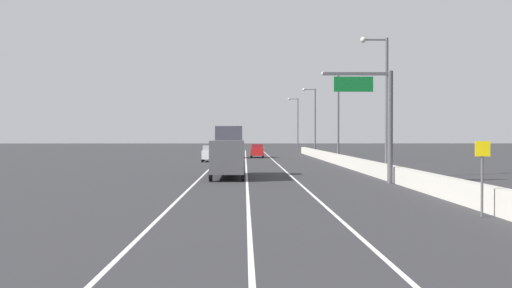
{
  "coord_description": "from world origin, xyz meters",
  "views": [
    {
      "loc": [
        -2.16,
        -8.0,
        3.25
      ],
      "look_at": [
        -1.05,
        51.8,
        2.35
      ],
      "focal_mm": 43.2,
      "sensor_mm": 36.0,
      "label": 1
    }
  ],
  "objects_px": {
    "speed_advisory_sign": "(482,172)",
    "lamp_post_right_fourth": "(314,117)",
    "lamp_post_right_third": "(336,111)",
    "car_gray_1": "(235,151)",
    "car_green_3": "(216,151)",
    "car_red_2": "(257,151)",
    "lamp_post_right_fifth": "(297,121)",
    "car_white_0": "(210,154)",
    "lamp_post_right_second": "(383,97)",
    "box_truck": "(228,154)",
    "overhead_sign_gantry": "(379,113)"
  },
  "relations": [
    {
      "from": "lamp_post_right_second",
      "to": "lamp_post_right_third",
      "type": "distance_m",
      "value": 25.7
    },
    {
      "from": "lamp_post_right_fifth",
      "to": "lamp_post_right_fourth",
      "type": "bearing_deg",
      "value": -88.81
    },
    {
      "from": "lamp_post_right_third",
      "to": "lamp_post_right_fourth",
      "type": "distance_m",
      "value": 25.7
    },
    {
      "from": "lamp_post_right_third",
      "to": "box_truck",
      "type": "xyz_separation_m",
      "value": [
        -12.04,
        -25.32,
        -4.31
      ]
    },
    {
      "from": "lamp_post_right_second",
      "to": "lamp_post_right_fifth",
      "type": "xyz_separation_m",
      "value": [
        -0.08,
        77.09,
        0.0
      ]
    },
    {
      "from": "speed_advisory_sign",
      "to": "lamp_post_right_fourth",
      "type": "xyz_separation_m",
      "value": [
        1.63,
        73.9,
        4.34
      ]
    },
    {
      "from": "speed_advisory_sign",
      "to": "lamp_post_right_fifth",
      "type": "distance_m",
      "value": 99.7
    },
    {
      "from": "speed_advisory_sign",
      "to": "car_gray_1",
      "type": "height_order",
      "value": "speed_advisory_sign"
    },
    {
      "from": "lamp_post_right_second",
      "to": "car_green_3",
      "type": "xyz_separation_m",
      "value": [
        -14.64,
        40.15,
        -5.12
      ]
    },
    {
      "from": "lamp_post_right_third",
      "to": "car_white_0",
      "type": "bearing_deg",
      "value": 170.47
    },
    {
      "from": "car_green_3",
      "to": "lamp_post_right_second",
      "type": "bearing_deg",
      "value": -69.97
    },
    {
      "from": "car_red_2",
      "to": "car_green_3",
      "type": "height_order",
      "value": "car_green_3"
    },
    {
      "from": "car_white_0",
      "to": "lamp_post_right_second",
      "type": "bearing_deg",
      "value": -62.41
    },
    {
      "from": "overhead_sign_gantry",
      "to": "lamp_post_right_second",
      "type": "relative_size",
      "value": 0.7
    },
    {
      "from": "lamp_post_right_second",
      "to": "car_gray_1",
      "type": "distance_m",
      "value": 42.11
    },
    {
      "from": "speed_advisory_sign",
      "to": "box_truck",
      "type": "bearing_deg",
      "value": 114.91
    },
    {
      "from": "car_green_3",
      "to": "lamp_post_right_fourth",
      "type": "bearing_deg",
      "value": 36.7
    },
    {
      "from": "car_green_3",
      "to": "box_truck",
      "type": "xyz_separation_m",
      "value": [
        2.83,
        -39.77,
        0.81
      ]
    },
    {
      "from": "car_red_2",
      "to": "car_green_3",
      "type": "xyz_separation_m",
      "value": [
        -5.88,
        -0.91,
        0.01
      ]
    },
    {
      "from": "overhead_sign_gantry",
      "to": "lamp_post_right_third",
      "type": "xyz_separation_m",
      "value": [
        1.86,
        31.59,
        1.37
      ]
    },
    {
      "from": "lamp_post_right_third",
      "to": "car_gray_1",
      "type": "relative_size",
      "value": 2.54
    },
    {
      "from": "overhead_sign_gantry",
      "to": "box_truck",
      "type": "relative_size",
      "value": 0.79
    },
    {
      "from": "overhead_sign_gantry",
      "to": "car_gray_1",
      "type": "bearing_deg",
      "value": 102.6
    },
    {
      "from": "car_red_2",
      "to": "car_white_0",
      "type": "bearing_deg",
      "value": -114.98
    },
    {
      "from": "lamp_post_right_third",
      "to": "car_gray_1",
      "type": "distance_m",
      "value": 19.5
    },
    {
      "from": "car_gray_1",
      "to": "box_truck",
      "type": "relative_size",
      "value": 0.44
    },
    {
      "from": "overhead_sign_gantry",
      "to": "car_red_2",
      "type": "distance_m",
      "value": 47.63
    },
    {
      "from": "lamp_post_right_second",
      "to": "car_green_3",
      "type": "relative_size",
      "value": 2.44
    },
    {
      "from": "lamp_post_right_third",
      "to": "lamp_post_right_fifth",
      "type": "xyz_separation_m",
      "value": [
        -0.32,
        51.39,
        0.0
      ]
    },
    {
      "from": "lamp_post_right_third",
      "to": "car_green_3",
      "type": "distance_m",
      "value": 21.36
    },
    {
      "from": "overhead_sign_gantry",
      "to": "box_truck",
      "type": "distance_m",
      "value": 12.32
    },
    {
      "from": "overhead_sign_gantry",
      "to": "lamp_post_right_second",
      "type": "height_order",
      "value": "lamp_post_right_second"
    },
    {
      "from": "box_truck",
      "to": "car_green_3",
      "type": "bearing_deg",
      "value": 94.08
    },
    {
      "from": "speed_advisory_sign",
      "to": "lamp_post_right_fourth",
      "type": "distance_m",
      "value": 74.05
    },
    {
      "from": "car_red_2",
      "to": "lamp_post_right_fifth",
      "type": "bearing_deg",
      "value": 76.46
    },
    {
      "from": "car_white_0",
      "to": "lamp_post_right_fifth",
      "type": "bearing_deg",
      "value": 73.31
    },
    {
      "from": "lamp_post_right_fourth",
      "to": "lamp_post_right_fifth",
      "type": "distance_m",
      "value": 25.7
    },
    {
      "from": "overhead_sign_gantry",
      "to": "lamp_post_right_fourth",
      "type": "bearing_deg",
      "value": 87.93
    },
    {
      "from": "car_white_0",
      "to": "box_truck",
      "type": "distance_m",
      "value": 28.0
    },
    {
      "from": "lamp_post_right_third",
      "to": "speed_advisory_sign",
      "type": "bearing_deg",
      "value": -91.68
    },
    {
      "from": "car_gray_1",
      "to": "box_truck",
      "type": "xyz_separation_m",
      "value": [
        0.09,
        -39.69,
        0.85
      ]
    },
    {
      "from": "overhead_sign_gantry",
      "to": "car_white_0",
      "type": "distance_m",
      "value": 36.73
    },
    {
      "from": "lamp_post_right_fourth",
      "to": "car_green_3",
      "type": "bearing_deg",
      "value": -143.3
    },
    {
      "from": "lamp_post_right_second",
      "to": "box_truck",
      "type": "xyz_separation_m",
      "value": [
        -11.8,
        0.38,
        -4.31
      ]
    },
    {
      "from": "speed_advisory_sign",
      "to": "car_green_3",
      "type": "xyz_separation_m",
      "value": [
        -13.46,
        62.66,
        -0.78
      ]
    },
    {
      "from": "lamp_post_right_fourth",
      "to": "car_white_0",
      "type": "bearing_deg",
      "value": -123.24
    },
    {
      "from": "overhead_sign_gantry",
      "to": "car_white_0",
      "type": "relative_size",
      "value": 1.58
    },
    {
      "from": "speed_advisory_sign",
      "to": "lamp_post_right_third",
      "type": "relative_size",
      "value": 0.28
    },
    {
      "from": "lamp_post_right_fourth",
      "to": "car_gray_1",
      "type": "xyz_separation_m",
      "value": [
        -12.34,
        -11.32,
        -5.16
      ]
    },
    {
      "from": "lamp_post_right_fourth",
      "to": "car_white_0",
      "type": "relative_size",
      "value": 2.25
    }
  ]
}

